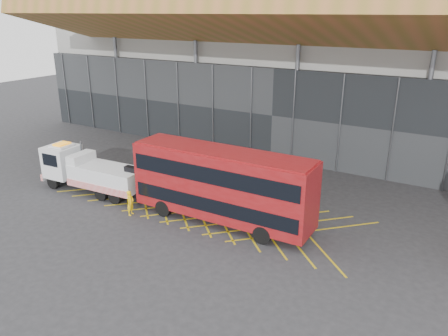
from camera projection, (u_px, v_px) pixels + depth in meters
The scene contains 6 objects.
ground_plane at pixel (177, 199), 30.94m from camera, with size 120.00×120.00×0.00m, color #2A2A2D.
road_markings at pixel (205, 206), 29.78m from camera, with size 21.56×7.16×0.01m.
construction_building at pixel (304, 50), 41.82m from camera, with size 55.00×23.97×18.00m.
recovery_truck at pixel (90, 171), 31.71m from camera, with size 9.79×2.78×3.40m.
bus_towed at pixel (222, 183), 26.67m from camera, with size 11.67×2.86×4.73m.
worker at pixel (130, 203), 28.24m from camera, with size 0.61×0.40×1.67m, color yellow.
Camera 1 is at (17.40, -22.64, 12.56)m, focal length 35.00 mm.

